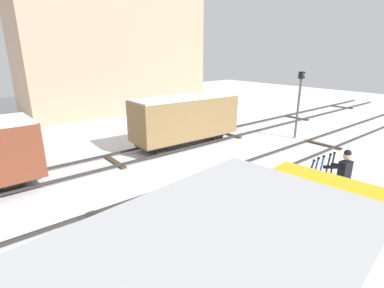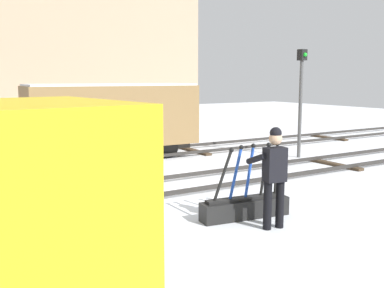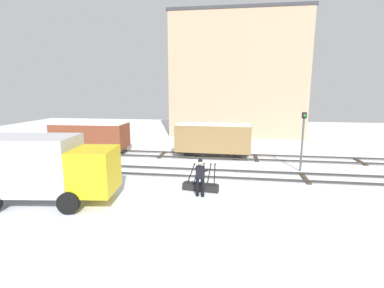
% 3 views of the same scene
% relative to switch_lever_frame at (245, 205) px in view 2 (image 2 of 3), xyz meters
% --- Properties ---
extents(ground_plane, '(60.00, 60.00, 0.00)m').
position_rel_switch_lever_frame_xyz_m(ground_plane, '(-0.30, 2.67, -0.25)').
color(ground_plane, silver).
extents(track_main_line, '(44.00, 1.94, 0.18)m').
position_rel_switch_lever_frame_xyz_m(track_main_line, '(-0.30, 2.67, -0.14)').
color(track_main_line, '#2D2B28').
rests_on(track_main_line, ground_plane).
extents(track_siding_near, '(44.00, 1.94, 0.18)m').
position_rel_switch_lever_frame_xyz_m(track_siding_near, '(-0.30, 7.12, -0.15)').
color(track_siding_near, '#2D2B28').
rests_on(track_siding_near, ground_plane).
extents(switch_lever_frame, '(1.83, 0.60, 1.45)m').
position_rel_switch_lever_frame_xyz_m(switch_lever_frame, '(0.00, 0.00, 0.00)').
color(switch_lever_frame, black).
rests_on(switch_lever_frame, ground_plane).
extents(rail_worker, '(0.61, 0.74, 1.83)m').
position_rel_switch_lever_frame_xyz_m(rail_worker, '(0.06, -0.72, 0.78)').
color(rail_worker, black).
rests_on(rail_worker, ground_plane).
extents(signal_post, '(0.24, 0.32, 3.61)m').
position_rel_switch_lever_frame_xyz_m(signal_post, '(5.67, 4.33, 1.97)').
color(signal_post, '#4C4C4C').
rests_on(signal_post, ground_plane).
extents(apartment_building, '(14.25, 5.91, 12.85)m').
position_rel_switch_lever_frame_xyz_m(apartment_building, '(1.80, 18.68, 6.18)').
color(apartment_building, tan).
rests_on(apartment_building, ground_plane).
extents(freight_car_back_track, '(5.48, 2.08, 2.49)m').
position_rel_switch_lever_frame_xyz_m(freight_car_back_track, '(0.09, 7.12, 1.17)').
color(freight_car_back_track, '#2D2B28').
rests_on(freight_car_back_track, ground_plane).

